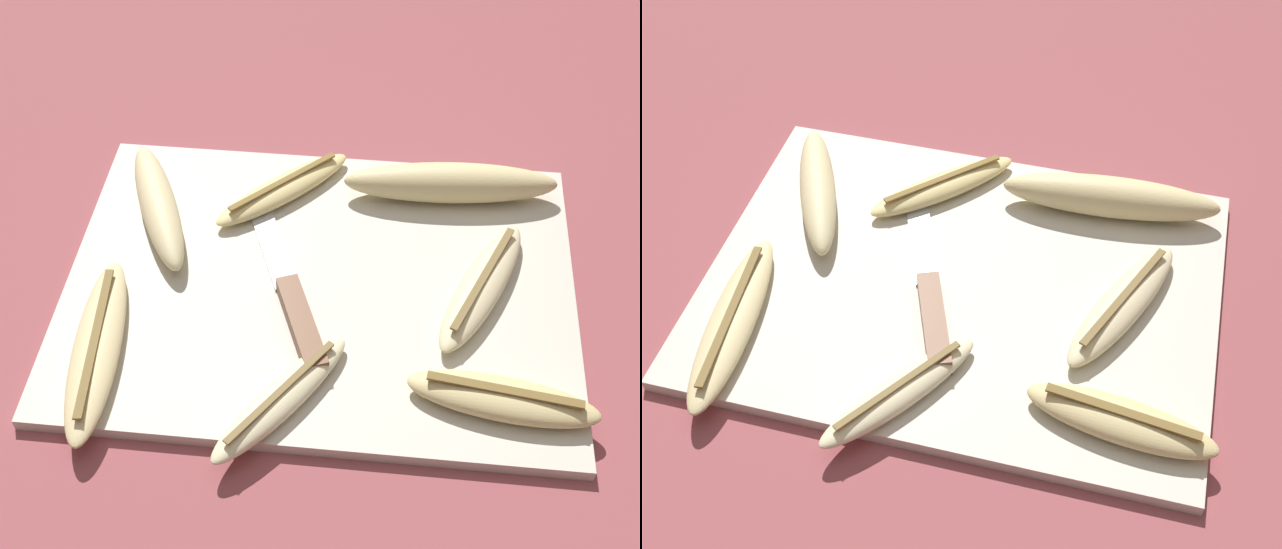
% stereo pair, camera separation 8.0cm
% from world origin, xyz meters
% --- Properties ---
extents(ground_plane, '(4.00, 4.00, 0.00)m').
position_xyz_m(ground_plane, '(0.00, 0.00, 0.00)').
color(ground_plane, '#93474C').
extents(cutting_board, '(0.46, 0.35, 0.01)m').
position_xyz_m(cutting_board, '(0.00, 0.00, 0.01)').
color(cutting_board, beige).
rests_on(cutting_board, ground_plane).
extents(knife, '(0.11, 0.23, 0.02)m').
position_xyz_m(knife, '(-0.02, -0.04, 0.02)').
color(knife, brown).
rests_on(knife, cutting_board).
extents(banana_mellow_near, '(0.21, 0.06, 0.04)m').
position_xyz_m(banana_mellow_near, '(0.12, 0.13, 0.03)').
color(banana_mellow_near, beige).
rests_on(banana_mellow_near, cutting_board).
extents(banana_soft_right, '(0.10, 0.18, 0.03)m').
position_xyz_m(banana_soft_right, '(-0.16, 0.07, 0.03)').
color(banana_soft_right, beige).
rests_on(banana_soft_right, cutting_board).
extents(banana_ripe_center, '(0.06, 0.20, 0.02)m').
position_xyz_m(banana_ripe_center, '(-0.18, -0.10, 0.02)').
color(banana_ripe_center, beige).
rests_on(banana_ripe_center, cutting_board).
extents(banana_pale_long, '(0.12, 0.15, 0.02)m').
position_xyz_m(banana_pale_long, '(-0.02, -0.14, 0.02)').
color(banana_pale_long, beige).
rests_on(banana_pale_long, cutting_board).
extents(banana_cream_curved, '(0.10, 0.17, 0.02)m').
position_xyz_m(banana_cream_curved, '(0.15, -0.00, 0.02)').
color(banana_cream_curved, beige).
rests_on(banana_cream_curved, cutting_board).
extents(banana_spotted_left, '(0.16, 0.06, 0.02)m').
position_xyz_m(banana_spotted_left, '(0.16, -0.12, 0.02)').
color(banana_spotted_left, '#DBC684').
rests_on(banana_spotted_left, cutting_board).
extents(banana_golden_short, '(0.14, 0.14, 0.02)m').
position_xyz_m(banana_golden_short, '(-0.05, 0.11, 0.02)').
color(banana_golden_short, '#EDD689').
rests_on(banana_golden_short, cutting_board).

